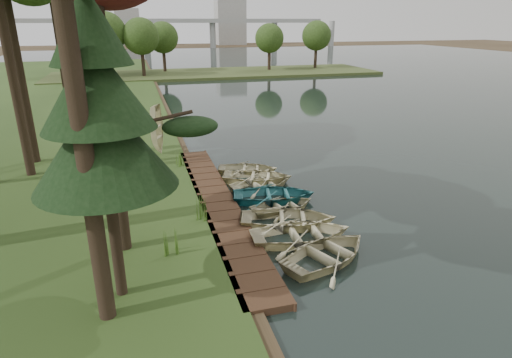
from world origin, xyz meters
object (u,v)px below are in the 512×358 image
object	(u,v)px
boardwalk	(217,204)
rowboat_0	(328,251)
rowboat_1	(302,232)
pine_tree	(99,112)
stored_rowboat	(160,149)
rowboat_2	(288,217)

from	to	relation	value
boardwalk	rowboat_0	xyz separation A→B (m)	(2.82, -5.71, 0.28)
rowboat_1	pine_tree	world-z (taller)	pine_tree
rowboat_1	stored_rowboat	world-z (taller)	stored_rowboat
rowboat_0	rowboat_2	size ratio (longest dim) A/B	0.94
boardwalk	stored_rowboat	world-z (taller)	stored_rowboat
boardwalk	pine_tree	size ratio (longest dim) A/B	1.88
rowboat_2	stored_rowboat	world-z (taller)	stored_rowboat
rowboat_0	stored_rowboat	distance (m)	14.65
boardwalk	rowboat_2	bearing A→B (deg)	-49.23
boardwalk	rowboat_0	world-z (taller)	rowboat_0
rowboat_2	pine_tree	xyz separation A→B (m)	(-6.45, -3.32, 5.31)
stored_rowboat	pine_tree	distance (m)	15.26
rowboat_0	rowboat_1	bearing A→B (deg)	-10.94
stored_rowboat	pine_tree	bearing A→B (deg)	-167.36
rowboat_1	rowboat_2	world-z (taller)	rowboat_2
boardwalk	rowboat_2	world-z (taller)	rowboat_2
boardwalk	rowboat_0	bearing A→B (deg)	-63.73
boardwalk	pine_tree	bearing A→B (deg)	-123.68
boardwalk	stored_rowboat	size ratio (longest dim) A/B	5.28
rowboat_0	stored_rowboat	xyz separation A→B (m)	(-4.82, 13.83, 0.18)
pine_tree	rowboat_2	bearing A→B (deg)	27.19
rowboat_2	pine_tree	distance (m)	8.99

